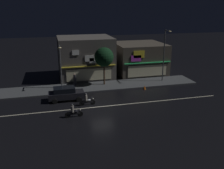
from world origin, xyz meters
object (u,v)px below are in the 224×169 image
object	(u,v)px
streetlamp_west	(60,63)
traffic_cone	(144,87)
streetlamp_mid	(165,52)
parked_car_near_kerb	(66,94)
pedestrian_on_sidewalk	(75,80)
motorcycle_following	(87,100)
motorcycle_lead	(73,112)

from	to	relation	value
streetlamp_west	traffic_cone	size ratio (longest dim) A/B	10.96
streetlamp_mid	streetlamp_west	bearing A→B (deg)	179.47
streetlamp_mid	parked_car_near_kerb	bearing A→B (deg)	-164.25
pedestrian_on_sidewalk	parked_car_near_kerb	size ratio (longest dim) A/B	0.42
traffic_cone	pedestrian_on_sidewalk	bearing A→B (deg)	158.72
streetlamp_mid	motorcycle_following	xyz separation A→B (m)	(-12.74, -6.47, -4.03)
streetlamp_west	traffic_cone	world-z (taller)	streetlamp_west
streetlamp_mid	motorcycle_following	distance (m)	14.85
streetlamp_west	streetlamp_mid	distance (m)	15.28
pedestrian_on_sidewalk	motorcycle_following	size ratio (longest dim) A/B	0.94
streetlamp_mid	parked_car_near_kerb	xyz separation A→B (m)	(-15.00, -4.23, -3.79)
streetlamp_west	pedestrian_on_sidewalk	size ratio (longest dim) A/B	3.36
streetlamp_west	pedestrian_on_sidewalk	xyz separation A→B (m)	(1.88, 0.75, -2.80)
motorcycle_lead	traffic_cone	distance (m)	12.40
parked_car_near_kerb	traffic_cone	distance (m)	11.04
streetlamp_mid	pedestrian_on_sidewalk	world-z (taller)	streetlamp_mid
streetlamp_mid	traffic_cone	distance (m)	6.58
streetlamp_west	parked_car_near_kerb	world-z (taller)	streetlamp_west
motorcycle_following	motorcycle_lead	bearing A→B (deg)	-125.13
motorcycle_following	traffic_cone	xyz separation A→B (m)	(8.67, 3.74, -0.36)
traffic_cone	streetlamp_mid	bearing A→B (deg)	33.81
streetlamp_west	parked_car_near_kerb	xyz separation A→B (m)	(0.25, -4.37, -2.90)
parked_car_near_kerb	motorcycle_following	world-z (taller)	parked_car_near_kerb
pedestrian_on_sidewalk	traffic_cone	xyz separation A→B (m)	(9.29, -3.62, -0.69)
streetlamp_west	pedestrian_on_sidewalk	distance (m)	3.46
pedestrian_on_sidewalk	motorcycle_following	xyz separation A→B (m)	(0.63, -7.36, -0.33)
parked_car_near_kerb	motorcycle_lead	size ratio (longest dim) A/B	2.26
pedestrian_on_sidewalk	motorcycle_lead	distance (m)	10.29
streetlamp_west	motorcycle_lead	distance (m)	9.99
streetlamp_mid	motorcycle_lead	distance (m)	17.77
pedestrian_on_sidewalk	motorcycle_lead	world-z (taller)	pedestrian_on_sidewalk
pedestrian_on_sidewalk	motorcycle_following	bearing A→B (deg)	172.21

